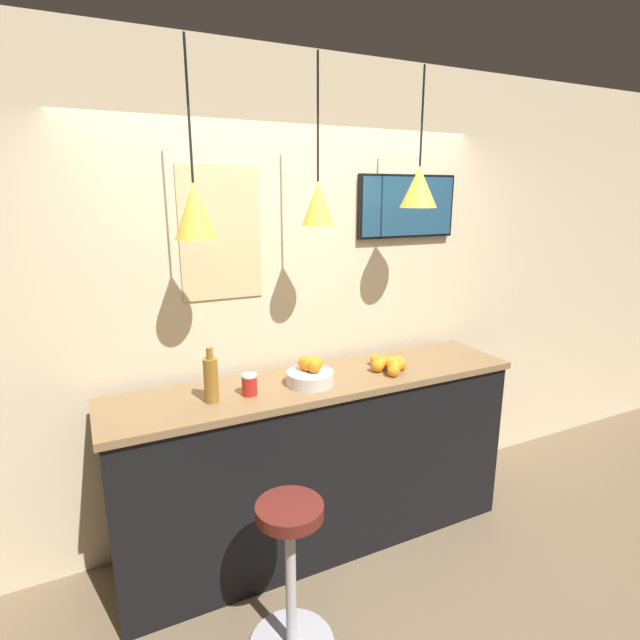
{
  "coord_description": "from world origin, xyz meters",
  "views": [
    {
      "loc": [
        -1.18,
        -1.72,
        2.11
      ],
      "look_at": [
        0.0,
        0.7,
        1.43
      ],
      "focal_mm": 28.0,
      "sensor_mm": 36.0,
      "label": 1
    }
  ],
  "objects": [
    {
      "name": "ground_plane",
      "position": [
        0.0,
        0.0,
        0.0
      ],
      "size": [
        14.0,
        14.0,
        0.0
      ],
      "primitive_type": "plane",
      "color": "#756047"
    },
    {
      "name": "back_wall",
      "position": [
        0.0,
        1.08,
        1.45
      ],
      "size": [
        8.0,
        0.06,
        2.9
      ],
      "color": "beige",
      "rests_on": "ground_plane"
    },
    {
      "name": "service_counter",
      "position": [
        0.0,
        0.7,
        0.54
      ],
      "size": [
        2.42,
        0.55,
        1.08
      ],
      "color": "black",
      "rests_on": "ground_plane"
    },
    {
      "name": "bar_stool",
      "position": [
        -0.45,
        0.08,
        0.47
      ],
      "size": [
        0.41,
        0.41,
        0.77
      ],
      "color": "#B7B7BC",
      "rests_on": "ground_plane"
    },
    {
      "name": "fruit_bowl",
      "position": [
        -0.08,
        0.66,
        1.13
      ],
      "size": [
        0.26,
        0.26,
        0.15
      ],
      "color": "beige",
      "rests_on": "service_counter"
    },
    {
      "name": "orange_pile",
      "position": [
        0.44,
        0.64,
        1.12
      ],
      "size": [
        0.23,
        0.29,
        0.09
      ],
      "color": "orange",
      "rests_on": "service_counter"
    },
    {
      "name": "juice_bottle",
      "position": [
        -0.64,
        0.65,
        1.2
      ],
      "size": [
        0.07,
        0.07,
        0.29
      ],
      "color": "olive",
      "rests_on": "service_counter"
    },
    {
      "name": "spread_jar",
      "position": [
        -0.44,
        0.65,
        1.13
      ],
      "size": [
        0.08,
        0.08,
        0.11
      ],
      "color": "red",
      "rests_on": "service_counter"
    },
    {
      "name": "pendant_lamp_left",
      "position": [
        -0.65,
        0.72,
        2.03
      ],
      "size": [
        0.2,
        0.2,
        0.91
      ],
      "color": "black"
    },
    {
      "name": "pendant_lamp_middle",
      "position": [
        0.0,
        0.72,
        2.06
      ],
      "size": [
        0.17,
        0.17,
        0.86
      ],
      "color": "black"
    },
    {
      "name": "pendant_lamp_right",
      "position": [
        0.65,
        0.72,
        2.15
      ],
      "size": [
        0.22,
        0.22,
        0.77
      ],
      "color": "black"
    },
    {
      "name": "mounted_tv",
      "position": [
        0.8,
        1.03,
        2.03
      ],
      "size": [
        0.73,
        0.04,
        0.4
      ],
      "color": "black"
    },
    {
      "name": "wall_poster",
      "position": [
        -0.45,
        1.05,
        1.89
      ],
      "size": [
        0.46,
        0.01,
        0.74
      ],
      "color": "#DBBC84"
    }
  ]
}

